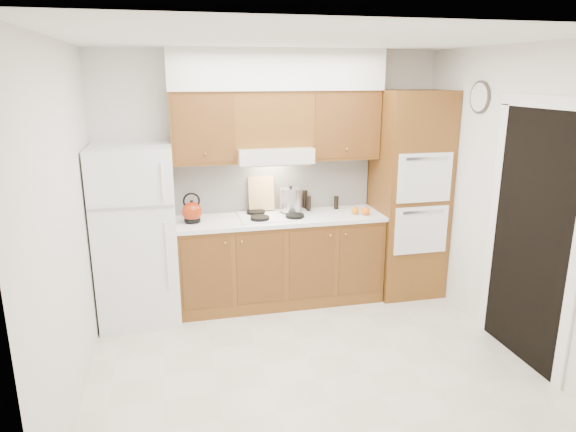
# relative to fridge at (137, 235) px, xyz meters

# --- Properties ---
(floor) EXTENTS (3.60, 3.60, 0.00)m
(floor) POSITION_rel_fridge_xyz_m (1.41, -1.14, -0.86)
(floor) COLOR beige
(floor) RESTS_ON ground
(ceiling) EXTENTS (3.60, 3.60, 0.00)m
(ceiling) POSITION_rel_fridge_xyz_m (1.41, -1.14, 1.74)
(ceiling) COLOR white
(ceiling) RESTS_ON wall_back
(wall_back) EXTENTS (3.60, 0.02, 2.60)m
(wall_back) POSITION_rel_fridge_xyz_m (1.41, 0.36, 0.44)
(wall_back) COLOR silver
(wall_back) RESTS_ON floor
(wall_left) EXTENTS (0.02, 3.00, 2.60)m
(wall_left) POSITION_rel_fridge_xyz_m (-0.40, -1.14, 0.44)
(wall_left) COLOR silver
(wall_left) RESTS_ON floor
(wall_right) EXTENTS (0.02, 3.00, 2.60)m
(wall_right) POSITION_rel_fridge_xyz_m (3.21, -1.14, 0.44)
(wall_right) COLOR silver
(wall_right) RESTS_ON floor
(fridge) EXTENTS (0.75, 0.72, 1.72)m
(fridge) POSITION_rel_fridge_xyz_m (0.00, 0.00, 0.00)
(fridge) COLOR white
(fridge) RESTS_ON floor
(base_cabinets) EXTENTS (2.11, 0.60, 0.90)m
(base_cabinets) POSITION_rel_fridge_xyz_m (1.43, 0.06, -0.41)
(base_cabinets) COLOR brown
(base_cabinets) RESTS_ON floor
(countertop) EXTENTS (2.13, 0.62, 0.04)m
(countertop) POSITION_rel_fridge_xyz_m (1.43, 0.05, 0.06)
(countertop) COLOR white
(countertop) RESTS_ON base_cabinets
(backsplash) EXTENTS (2.11, 0.03, 0.56)m
(backsplash) POSITION_rel_fridge_xyz_m (1.43, 0.34, 0.36)
(backsplash) COLOR white
(backsplash) RESTS_ON countertop
(oven_cabinet) EXTENTS (0.70, 0.65, 2.20)m
(oven_cabinet) POSITION_rel_fridge_xyz_m (2.85, 0.03, 0.24)
(oven_cabinet) COLOR brown
(oven_cabinet) RESTS_ON floor
(upper_cab_left) EXTENTS (0.63, 0.33, 0.70)m
(upper_cab_left) POSITION_rel_fridge_xyz_m (0.69, 0.19, 0.99)
(upper_cab_left) COLOR brown
(upper_cab_left) RESTS_ON wall_back
(upper_cab_right) EXTENTS (0.73, 0.33, 0.70)m
(upper_cab_right) POSITION_rel_fridge_xyz_m (2.12, 0.19, 0.99)
(upper_cab_right) COLOR brown
(upper_cab_right) RESTS_ON wall_back
(range_hood) EXTENTS (0.75, 0.45, 0.15)m
(range_hood) POSITION_rel_fridge_xyz_m (1.38, 0.13, 0.71)
(range_hood) COLOR silver
(range_hood) RESTS_ON wall_back
(upper_cab_over_hood) EXTENTS (0.75, 0.33, 0.55)m
(upper_cab_over_hood) POSITION_rel_fridge_xyz_m (1.38, 0.19, 1.06)
(upper_cab_over_hood) COLOR brown
(upper_cab_over_hood) RESTS_ON range_hood
(soffit) EXTENTS (2.13, 0.36, 0.40)m
(soffit) POSITION_rel_fridge_xyz_m (1.43, 0.18, 1.54)
(soffit) COLOR silver
(soffit) RESTS_ON wall_back
(cooktop) EXTENTS (0.74, 0.50, 0.01)m
(cooktop) POSITION_rel_fridge_xyz_m (1.38, 0.07, 0.09)
(cooktop) COLOR white
(cooktop) RESTS_ON countertop
(doorway) EXTENTS (0.02, 0.90, 2.10)m
(doorway) POSITION_rel_fridge_xyz_m (3.19, -1.49, 0.19)
(doorway) COLOR black
(doorway) RESTS_ON floor
(wall_clock) EXTENTS (0.02, 0.30, 0.30)m
(wall_clock) POSITION_rel_fridge_xyz_m (3.19, -0.59, 1.29)
(wall_clock) COLOR #3F3833
(wall_clock) RESTS_ON wall_right
(kettle) EXTENTS (0.26, 0.26, 0.20)m
(kettle) POSITION_rel_fridge_xyz_m (0.54, 0.03, 0.19)
(kettle) COLOR maroon
(kettle) RESTS_ON countertop
(cutting_board) EXTENTS (0.27, 0.10, 0.36)m
(cutting_board) POSITION_rel_fridge_xyz_m (1.28, 0.28, 0.28)
(cutting_board) COLOR tan
(cutting_board) RESTS_ON countertop
(stock_pot) EXTENTS (0.27, 0.27, 0.23)m
(stock_pot) POSITION_rel_fridge_xyz_m (1.56, 0.15, 0.23)
(stock_pot) COLOR silver
(stock_pot) RESTS_ON cooktop
(condiment_a) EXTENTS (0.06, 0.06, 0.20)m
(condiment_a) POSITION_rel_fridge_xyz_m (1.76, 0.31, 0.18)
(condiment_a) COLOR black
(condiment_a) RESTS_ON countertop
(condiment_b) EXTENTS (0.06, 0.06, 0.16)m
(condiment_b) POSITION_rel_fridge_xyz_m (1.78, 0.21, 0.16)
(condiment_b) COLOR black
(condiment_b) RESTS_ON countertop
(condiment_c) EXTENTS (0.06, 0.06, 0.14)m
(condiment_c) POSITION_rel_fridge_xyz_m (2.09, 0.22, 0.15)
(condiment_c) COLOR black
(condiment_c) RESTS_ON countertop
(orange_near) EXTENTS (0.10, 0.10, 0.09)m
(orange_near) POSITION_rel_fridge_xyz_m (2.31, -0.09, 0.12)
(orange_near) COLOR orange
(orange_near) RESTS_ON countertop
(orange_far) EXTENTS (0.10, 0.10, 0.08)m
(orange_far) POSITION_rel_fridge_xyz_m (2.21, -0.04, 0.12)
(orange_far) COLOR orange
(orange_far) RESTS_ON countertop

